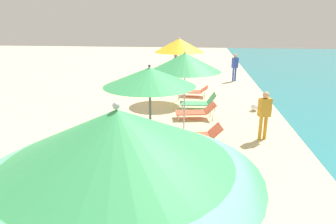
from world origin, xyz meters
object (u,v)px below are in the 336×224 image
lounger_third_inland (200,135)px  person_walking_far (176,65)px  lounger_farthest_shoreside (195,91)px  cooler_box (112,123)px  lounger_third_shoreside (196,111)px  umbrella_second (150,77)px  lounger_second_shoreside (197,157)px  umbrella_farthest (179,45)px  person_walking_near (264,111)px  person_walking_mid (235,65)px  umbrella_nearest (118,143)px  umbrella_third (185,62)px  lounger_farthest_inland (199,102)px  beach_ball (254,107)px

lounger_third_inland → person_walking_far: 9.83m
lounger_farthest_shoreside → cooler_box: lounger_farthest_shoreside is taller
lounger_third_shoreside → cooler_box: (-2.92, -1.34, -0.13)m
umbrella_second → lounger_second_shoreside: umbrella_second is taller
umbrella_farthest → person_walking_near: bearing=-55.5°
person_walking_mid → umbrella_nearest: bearing=-41.8°
lounger_third_inland → umbrella_third: bearing=-74.9°
lounger_farthest_inland → cooler_box: size_ratio=2.48×
lounger_farthest_shoreside → beach_ball: size_ratio=4.31×
lounger_second_shoreside → lounger_farthest_shoreside: (-0.27, 7.36, 0.02)m
lounger_farthest_inland → person_walking_far: size_ratio=0.92×
lounger_third_shoreside → person_walking_far: person_walking_far is taller
umbrella_second → cooler_box: (-2.03, 3.60, -2.33)m
lounger_farthest_shoreside → lounger_farthest_inland: (0.25, -2.19, 0.03)m
lounger_third_inland → lounger_farthest_shoreside: lounger_third_inland is taller
lounger_third_shoreside → cooler_box: size_ratio=2.58×
lounger_third_shoreside → lounger_farthest_shoreside: bearing=-96.8°
umbrella_second → person_walking_far: 12.28m
umbrella_third → lounger_third_shoreside: (0.39, 1.28, -2.02)m
umbrella_nearest → cooler_box: (-2.44, 7.37, -2.50)m
person_walking_mid → beach_ball: 6.41m
lounger_third_inland → cooler_box: lounger_third_inland is taller
lounger_third_shoreside → umbrella_farthest: size_ratio=0.55×
lounger_third_inland → lounger_farthest_inland: 3.70m
lounger_farthest_shoreside → lounger_third_shoreside: bearing=93.6°
lounger_third_shoreside → beach_ball: (2.37, 1.30, -0.14)m
umbrella_second → lounger_third_shoreside: (0.90, 4.94, -2.20)m
umbrella_third → person_walking_mid: umbrella_third is taller
beach_ball → lounger_third_shoreside: bearing=-151.3°
umbrella_third → lounger_third_inland: bearing=-64.4°
umbrella_third → umbrella_farthest: size_ratio=0.92×
person_walking_far → umbrella_farthest: bearing=-73.3°
umbrella_nearest → umbrella_farthest: 11.27m
lounger_farthest_inland → person_walking_far: (-1.55, 5.97, 0.70)m
lounger_second_shoreside → person_walking_far: 11.27m
person_walking_mid → umbrella_third: bearing=-48.5°
person_walking_near → cooler_box: size_ratio=2.48×
lounger_second_shoreside → cooler_box: (-3.03, 2.56, -0.09)m
lounger_third_shoreside → lounger_third_inland: (0.16, -2.43, -0.00)m
umbrella_nearest → person_walking_far: bearing=93.5°
lounger_farthest_inland → person_walking_mid: bearing=-112.5°
lounger_farthest_inland → cooler_box: (-3.01, -2.61, -0.15)m
lounger_farthest_shoreside → cooler_box: bearing=61.0°
lounger_third_inland → lounger_second_shoreside: bearing=77.4°
umbrella_nearest → lounger_farthest_shoreside: 12.41m
lounger_farthest_shoreside → person_walking_far: person_walking_far is taller
cooler_box → umbrella_second: bearing=-60.6°
umbrella_farthest → person_walking_near: 5.55m
umbrella_second → umbrella_third: (0.51, 3.66, -0.18)m
lounger_second_shoreside → person_walking_mid: size_ratio=0.76×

